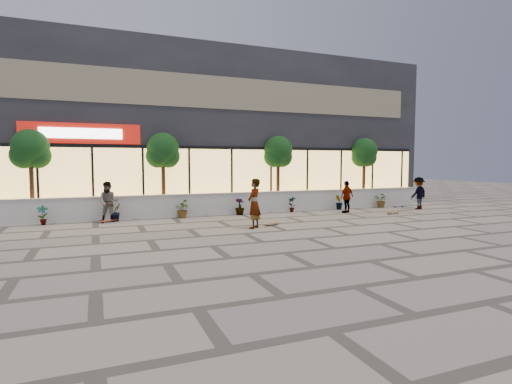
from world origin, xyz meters
name	(u,v)px	position (x,y,z in m)	size (l,w,h in m)	color
ground	(308,238)	(0.00, 0.00, 0.00)	(80.00, 80.00, 0.00)	gray
planter_wall	(238,203)	(0.00, 7.00, 0.52)	(22.00, 0.42, 1.04)	silver
retail_building	(208,134)	(0.00, 12.49, 4.25)	(24.00, 9.17, 8.50)	#242529
shrub_a	(43,215)	(-8.50, 6.45, 0.41)	(0.43, 0.29, 0.81)	black
shrub_b	(116,212)	(-5.70, 6.45, 0.41)	(0.45, 0.36, 0.81)	black
shrub_c	(182,209)	(-2.90, 6.45, 0.41)	(0.73, 0.63, 0.81)	black
shrub_d	(240,206)	(-0.10, 6.45, 0.41)	(0.45, 0.45, 0.81)	black
shrub_e	(292,204)	(2.70, 6.45, 0.41)	(0.43, 0.29, 0.81)	black
shrub_f	(339,202)	(5.50, 6.45, 0.41)	(0.45, 0.36, 0.81)	black
shrub_g	(382,200)	(8.30, 6.45, 0.41)	(0.73, 0.63, 0.81)	black
tree_west	(30,151)	(-9.00, 7.70, 2.99)	(1.60, 1.50, 3.92)	#482B1A
tree_midwest	(163,152)	(-3.50, 7.70, 2.99)	(1.60, 1.50, 3.92)	#482B1A
tree_mideast	(278,153)	(2.50, 7.70, 2.99)	(1.60, 1.50, 3.92)	#482B1A
tree_east	(364,154)	(8.00, 7.70, 2.99)	(1.60, 1.50, 3.92)	#482B1A
skater_center	(254,204)	(-0.90, 2.56, 0.95)	(0.69, 0.46, 1.90)	silver
skater_left	(109,202)	(-6.01, 6.30, 0.86)	(0.83, 0.65, 1.71)	tan
skater_right_near	(347,197)	(5.12, 5.20, 0.80)	(0.94, 0.39, 1.60)	white
skater_right_far	(419,193)	(9.63, 5.10, 0.86)	(1.11, 0.64, 1.72)	maroon
skateboard_center	(271,224)	(0.00, 2.94, 0.07)	(0.76, 0.37, 0.09)	brown
skateboard_left	(108,221)	(-6.06, 6.20, 0.08)	(0.78, 0.52, 0.09)	#AD3120
skateboard_right_near	(393,212)	(7.00, 4.02, 0.09)	(0.87, 0.41, 0.10)	brown
skateboard_right_far	(399,206)	(9.26, 6.17, 0.07)	(0.76, 0.29, 0.09)	#665196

